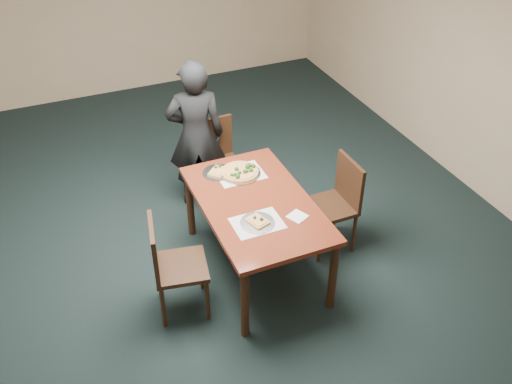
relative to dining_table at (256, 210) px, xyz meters
name	(u,v)px	position (x,y,z in m)	size (l,w,h in m)	color
ground	(216,266)	(-0.34, 0.15, -0.66)	(8.00, 8.00, 0.00)	black
room_shell	(206,95)	(-0.34, 0.15, 1.08)	(8.00, 8.00, 8.00)	#C7AA8A
dining_table	(256,210)	(0.00, 0.00, 0.00)	(0.90, 1.50, 0.75)	#571E11
chair_far	(217,157)	(0.05, 1.13, -0.14)	(0.43, 0.43, 0.91)	black
chair_left	(170,262)	(-0.83, -0.19, -0.14)	(0.49, 0.49, 0.91)	black
chair_right	(337,199)	(0.82, 0.02, -0.14)	(0.42, 0.42, 0.91)	black
diner	(196,136)	(-0.14, 1.19, 0.13)	(0.57, 0.38, 1.57)	black
placemat_main	(240,174)	(0.03, 0.44, 0.09)	(0.42, 0.32, 0.00)	white
placemat_near	(257,223)	(-0.10, -0.27, 0.09)	(0.40, 0.30, 0.00)	white
pizza_pan	(240,172)	(0.03, 0.44, 0.12)	(0.37, 0.37, 0.07)	silver
slice_plate_near	(257,222)	(-0.10, -0.27, 0.11)	(0.28, 0.28, 0.06)	silver
slice_plate_far	(218,172)	(-0.15, 0.53, 0.10)	(0.28, 0.28, 0.06)	silver
napkin	(297,216)	(0.23, -0.32, 0.09)	(0.14, 0.14, 0.01)	white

